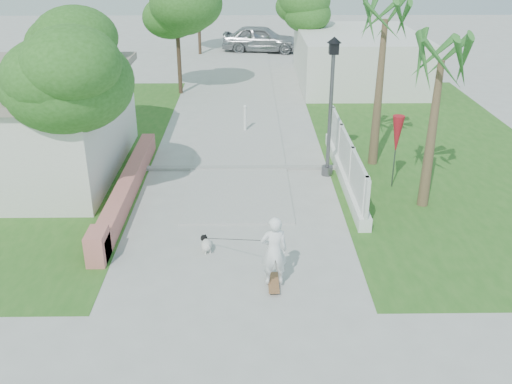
{
  "coord_description": "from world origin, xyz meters",
  "views": [
    {
      "loc": [
        0.33,
        -11.72,
        7.25
      ],
      "look_at": [
        0.52,
        1.76,
        1.1
      ],
      "focal_mm": 40.0,
      "sensor_mm": 36.0,
      "label": 1
    }
  ],
  "objects_px": {
    "patio_umbrella": "(397,136)",
    "parked_car": "(261,39)",
    "dog": "(206,244)",
    "skateboarder": "(239,241)",
    "bollard": "(245,117)",
    "street_lamp": "(331,103)"
  },
  "relations": [
    {
      "from": "dog",
      "to": "parked_car",
      "type": "relative_size",
      "value": 0.11
    },
    {
      "from": "skateboarder",
      "to": "patio_umbrella",
      "type": "bearing_deg",
      "value": -140.09
    },
    {
      "from": "patio_umbrella",
      "to": "skateboarder",
      "type": "relative_size",
      "value": 1.07
    },
    {
      "from": "patio_umbrella",
      "to": "parked_car",
      "type": "distance_m",
      "value": 22.46
    },
    {
      "from": "patio_umbrella",
      "to": "bollard",
      "type": "bearing_deg",
      "value": 129.91
    },
    {
      "from": "patio_umbrella",
      "to": "parked_car",
      "type": "xyz_separation_m",
      "value": [
        -3.6,
        22.16,
        -0.82
      ]
    },
    {
      "from": "street_lamp",
      "to": "bollard",
      "type": "xyz_separation_m",
      "value": [
        -2.7,
        4.5,
        -1.84
      ]
    },
    {
      "from": "dog",
      "to": "parked_car",
      "type": "height_order",
      "value": "parked_car"
    },
    {
      "from": "parked_car",
      "to": "bollard",
      "type": "bearing_deg",
      "value": -177.11
    },
    {
      "from": "skateboarder",
      "to": "dog",
      "type": "xyz_separation_m",
      "value": [
        -0.84,
        0.8,
        -0.53
      ]
    },
    {
      "from": "street_lamp",
      "to": "patio_umbrella",
      "type": "height_order",
      "value": "street_lamp"
    },
    {
      "from": "street_lamp",
      "to": "bollard",
      "type": "bearing_deg",
      "value": 120.96
    },
    {
      "from": "bollard",
      "to": "dog",
      "type": "height_order",
      "value": "bollard"
    },
    {
      "from": "dog",
      "to": "bollard",
      "type": "bearing_deg",
      "value": 63.97
    },
    {
      "from": "street_lamp",
      "to": "patio_umbrella",
      "type": "xyz_separation_m",
      "value": [
        1.9,
        -1.0,
        -0.74
      ]
    },
    {
      "from": "street_lamp",
      "to": "dog",
      "type": "distance_m",
      "value": 6.49
    },
    {
      "from": "parked_car",
      "to": "skateboarder",
      "type": "bearing_deg",
      "value": -176.0
    },
    {
      "from": "bollard",
      "to": "parked_car",
      "type": "distance_m",
      "value": 16.69
    },
    {
      "from": "dog",
      "to": "skateboarder",
      "type": "bearing_deg",
      "value": -63.96
    },
    {
      "from": "patio_umbrella",
      "to": "skateboarder",
      "type": "distance_m",
      "value": 6.71
    },
    {
      "from": "dog",
      "to": "parked_car",
      "type": "xyz_separation_m",
      "value": [
        1.94,
        26.05,
        0.64
      ]
    },
    {
      "from": "bollard",
      "to": "parked_car",
      "type": "relative_size",
      "value": 0.22
    }
  ]
}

